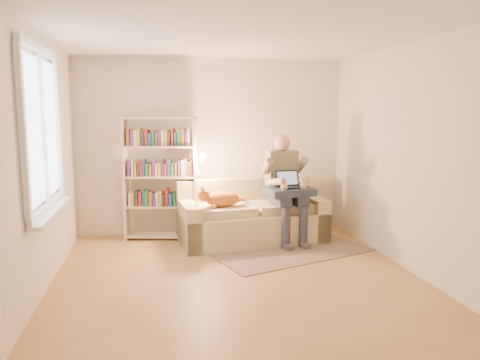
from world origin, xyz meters
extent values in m
plane|color=#9C7447|center=(0.00, 0.00, 0.00)|extent=(4.50, 4.50, 0.00)
cube|color=white|center=(0.00, 0.00, 2.60)|extent=(4.00, 4.50, 0.02)
cube|color=silver|center=(-2.00, 0.00, 1.30)|extent=(0.02, 4.50, 2.60)
cube|color=silver|center=(2.00, 0.00, 1.30)|extent=(0.02, 4.50, 2.60)
cube|color=silver|center=(0.00, 2.25, 1.30)|extent=(4.00, 0.02, 2.60)
cube|color=silver|center=(0.00, -2.25, 1.30)|extent=(4.00, 0.02, 2.60)
plane|color=white|center=(-1.97, 0.20, 1.65)|extent=(0.00, 1.50, 1.50)
cube|color=white|center=(-1.96, 0.20, 2.44)|extent=(0.05, 1.50, 0.08)
cube|color=white|center=(-1.96, 0.20, 0.86)|extent=(0.05, 1.50, 0.08)
cube|color=white|center=(-1.96, 0.20, 1.65)|extent=(0.04, 0.05, 1.50)
cube|color=white|center=(-1.92, 0.20, 0.81)|extent=(0.12, 1.52, 0.04)
cube|color=beige|center=(0.46, 1.52, 0.21)|extent=(2.10, 1.12, 0.42)
cube|color=beige|center=(0.43, 1.88, 0.64)|extent=(2.03, 0.42, 0.43)
cube|color=beige|center=(-0.44, 1.43, 0.30)|extent=(0.30, 0.92, 0.61)
cube|color=beige|center=(1.37, 1.62, 0.30)|extent=(0.30, 0.92, 0.61)
cube|color=beige|center=(0.02, 1.43, 0.48)|extent=(0.92, 0.69, 0.12)
cube|color=beige|center=(0.92, 1.52, 0.48)|extent=(0.92, 0.69, 0.12)
cube|color=gray|center=(0.91, 1.61, 0.99)|extent=(0.44, 0.28, 0.58)
sphere|color=tan|center=(0.91, 1.59, 1.39)|extent=(0.23, 0.23, 0.23)
cube|color=#343749|center=(0.81, 1.32, 0.64)|extent=(0.22, 0.49, 0.18)
cube|color=#343749|center=(1.06, 1.35, 0.64)|extent=(0.22, 0.49, 0.18)
cylinder|color=#343749|center=(0.84, 1.09, 0.28)|extent=(0.12, 0.12, 0.57)
cylinder|color=#343749|center=(1.09, 1.12, 0.28)|extent=(0.12, 0.12, 0.57)
ellipsoid|color=orange|center=(0.02, 1.40, 0.65)|extent=(0.49, 0.30, 0.21)
sphere|color=orange|center=(-0.24, 1.33, 0.72)|extent=(0.16, 0.16, 0.16)
cylinder|color=orange|center=(0.26, 1.47, 0.61)|extent=(0.23, 0.07, 0.06)
cube|color=#263043|center=(0.96, 1.31, 0.75)|extent=(0.66, 0.56, 0.09)
cube|color=black|center=(0.97, 1.27, 0.80)|extent=(0.34, 0.26, 0.02)
cube|color=black|center=(0.96, 1.39, 0.91)|extent=(0.33, 0.12, 0.21)
plane|color=#8CA5CC|center=(0.96, 1.39, 0.91)|extent=(0.30, 0.13, 0.27)
cube|color=beige|center=(-1.28, 2.00, 0.88)|extent=(0.09, 0.27, 1.76)
cube|color=beige|center=(-0.29, 1.80, 0.88)|extent=(0.09, 0.27, 1.76)
cube|color=beige|center=(-0.79, 1.90, 0.05)|extent=(1.08, 0.47, 0.03)
cube|color=beige|center=(-0.79, 1.90, 0.48)|extent=(1.08, 0.47, 0.03)
cube|color=beige|center=(-0.79, 1.90, 0.91)|extent=(1.08, 0.47, 0.03)
cube|color=beige|center=(-0.79, 1.90, 1.33)|extent=(1.08, 0.47, 0.03)
cube|color=beige|center=(-0.79, 1.90, 1.73)|extent=(1.08, 0.47, 0.03)
cube|color=#333338|center=(-0.79, 1.90, 0.60)|extent=(0.92, 0.38, 0.21)
cube|color=#B2261E|center=(-0.79, 1.90, 1.02)|extent=(0.92, 0.38, 0.21)
cube|color=#1E4C8C|center=(-0.79, 1.90, 1.45)|extent=(0.92, 0.38, 0.21)
cylinder|color=beige|center=(-0.37, 1.82, 0.94)|extent=(0.10, 0.10, 0.04)
cone|color=beige|center=(-0.24, 1.67, 1.21)|extent=(0.14, 0.16, 0.15)
cube|color=#7B6759|center=(0.84, 1.01, 0.01)|extent=(2.31, 1.79, 0.01)
camera|label=1|loc=(-0.87, -4.78, 1.84)|focal=35.00mm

